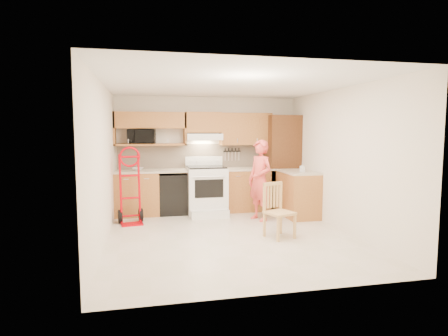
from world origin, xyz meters
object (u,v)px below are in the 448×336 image
object	(u,v)px
dining_chair	(280,211)
microwave	(142,136)
range	(207,186)
hand_truck	(131,189)
person	(260,180)

from	to	relation	value
dining_chair	microwave	bearing A→B (deg)	113.61
range	hand_truck	size ratio (longest dim) A/B	0.91
range	dining_chair	world-z (taller)	range
microwave	range	world-z (taller)	microwave
person	dining_chair	distance (m)	1.28
microwave	hand_truck	distance (m)	1.33
range	microwave	bearing A→B (deg)	164.59
range	person	bearing A→B (deg)	-38.14
person	hand_truck	size ratio (longest dim) A/B	1.20
range	hand_truck	xyz separation A→B (m)	(-1.54, -0.51, 0.06)
dining_chair	hand_truck	bearing A→B (deg)	129.16
microwave	dining_chair	distance (m)	3.42
microwave	person	size ratio (longest dim) A/B	0.35
microwave	dining_chair	bearing A→B (deg)	-39.97
hand_truck	range	bearing A→B (deg)	9.52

